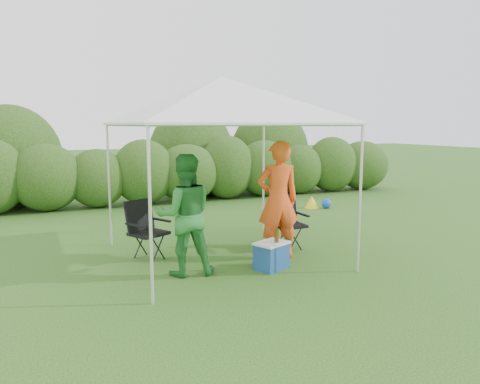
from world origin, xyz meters
name	(u,v)px	position (x,y,z in m)	size (l,w,h in m)	color
ground	(235,265)	(0.00, 0.00, 0.00)	(70.00, 70.00, 0.00)	#35631F
hedge	(148,173)	(0.12, 6.00, 0.82)	(15.98, 1.53, 1.80)	#30531A
canopy	(221,101)	(0.00, 0.50, 2.46)	(3.10, 3.10, 2.83)	silver
chair_right	(287,218)	(1.25, 0.62, 0.51)	(0.56, 0.50, 0.90)	black
chair_left	(145,226)	(-1.13, 0.96, 0.52)	(0.71, 0.69, 0.92)	black
man	(278,200)	(0.79, 0.12, 0.93)	(0.68, 0.44, 1.86)	#FF531C
woman	(185,215)	(-0.80, -0.09, 0.85)	(0.83, 0.65, 1.71)	#297D31
cooler	(271,255)	(0.42, -0.38, 0.20)	(0.58, 0.51, 0.41)	navy
bottle	(277,234)	(0.48, -0.42, 0.53)	(0.07, 0.07, 0.25)	#592D0C
lawn_toy	(315,202)	(3.83, 3.63, 0.15)	(0.62, 0.51, 0.31)	yellow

